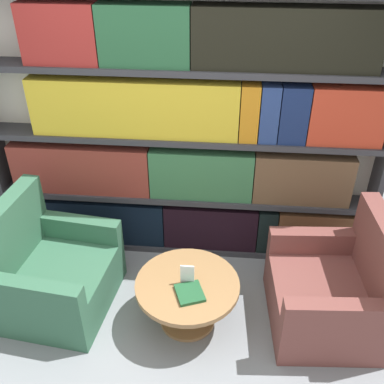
% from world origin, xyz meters
% --- Properties ---
extents(ground_plane, '(14.00, 14.00, 0.00)m').
position_xyz_m(ground_plane, '(0.00, 0.00, 0.00)').
color(ground_plane, gray).
extents(bookshelf, '(3.37, 0.30, 2.33)m').
position_xyz_m(bookshelf, '(0.04, 1.26, 1.13)').
color(bookshelf, silver).
rests_on(bookshelf, ground_plane).
extents(armchair_left, '(0.91, 0.98, 0.94)m').
position_xyz_m(armchair_left, '(-0.99, 0.42, 0.31)').
color(armchair_left, '#336047').
rests_on(armchair_left, ground_plane).
extents(armchair_right, '(0.87, 0.94, 0.94)m').
position_xyz_m(armchair_right, '(1.24, 0.42, 0.31)').
color(armchair_right, brown).
rests_on(armchair_right, ground_plane).
extents(coffee_table, '(0.80, 0.80, 0.41)m').
position_xyz_m(coffee_table, '(0.13, 0.31, 0.30)').
color(coffee_table, olive).
rests_on(coffee_table, ground_plane).
extents(table_sign, '(0.10, 0.06, 0.17)m').
position_xyz_m(table_sign, '(0.13, 0.31, 0.49)').
color(table_sign, black).
rests_on(table_sign, coffee_table).
extents(stray_book, '(0.25, 0.26, 0.03)m').
position_xyz_m(stray_book, '(0.15, 0.20, 0.43)').
color(stray_book, '#1E512D').
rests_on(stray_book, coffee_table).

